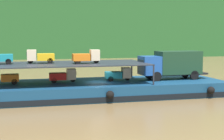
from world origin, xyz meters
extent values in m
plane|color=brown|center=(0.00, 0.00, 0.00)|extent=(400.00, 400.00, 0.00)
cube|color=#235628|center=(0.00, 71.71, 17.12)|extent=(121.92, 30.17, 34.25)
cube|color=navy|center=(0.00, 0.00, 0.75)|extent=(26.05, 8.01, 1.50)
cube|color=black|center=(0.00, -4.02, 0.35)|extent=(25.53, 0.06, 0.50)
sphere|color=black|center=(0.00, -4.23, 0.85)|extent=(0.75, 0.75, 0.75)
sphere|color=black|center=(10.42, -4.23, 0.85)|extent=(0.75, 0.75, 0.75)
cube|color=#1E4C99|center=(5.43, -0.04, 3.10)|extent=(2.08, 2.26, 2.00)
cube|color=#192833|center=(4.40, -0.08, 3.45)|extent=(0.13, 1.84, 0.60)
cube|color=#193823|center=(8.83, 0.09, 3.35)|extent=(4.88, 2.48, 2.50)
cube|color=black|center=(8.83, 0.09, 2.05)|extent=(6.85, 1.64, 0.20)
cylinder|color=black|center=(5.79, 0.98, 2.00)|extent=(1.01, 0.32, 1.00)
cylinder|color=black|center=(5.87, -1.04, 2.00)|extent=(1.01, 0.32, 1.00)
cylinder|color=black|center=(10.23, 1.15, 2.00)|extent=(1.01, 0.32, 1.00)
cylinder|color=black|center=(10.30, -0.87, 2.00)|extent=(1.01, 0.32, 1.00)
cylinder|color=#232833|center=(4.55, 3.52, 2.50)|extent=(0.16, 0.16, 2.00)
cylinder|color=#232833|center=(4.55, -3.52, 2.50)|extent=(0.16, 0.16, 2.00)
cube|color=#232833|center=(-3.80, 0.00, 3.45)|extent=(16.85, 7.21, 0.10)
cube|color=orange|center=(-9.08, 0.60, 2.13)|extent=(1.76, 1.29, 0.70)
cylinder|color=black|center=(-8.71, 1.15, 1.78)|extent=(0.57, 0.17, 0.56)
cylinder|color=black|center=(-8.66, 0.10, 1.78)|extent=(0.57, 0.17, 0.56)
cube|color=red|center=(-4.37, 0.59, 2.13)|extent=(1.74, 1.25, 0.70)
cube|color=beige|center=(-2.97, 0.55, 2.33)|extent=(0.93, 1.03, 1.10)
cube|color=#19232D|center=(-2.50, 0.53, 2.44)|extent=(0.07, 0.85, 0.38)
cylinder|color=black|center=(-2.82, 0.54, 1.78)|extent=(0.56, 0.16, 0.56)
cylinder|color=black|center=(-4.79, 0.08, 1.78)|extent=(0.56, 0.16, 0.56)
cylinder|color=black|center=(-4.75, 1.14, 1.78)|extent=(0.56, 0.16, 0.56)
cube|color=teal|center=(1.50, 0.38, 2.13)|extent=(1.75, 1.27, 0.70)
cube|color=beige|center=(2.90, 0.32, 2.33)|extent=(0.94, 1.04, 1.10)
cube|color=#19232D|center=(3.37, 0.30, 2.44)|extent=(0.08, 0.85, 0.38)
cylinder|color=black|center=(3.05, 0.32, 1.78)|extent=(0.57, 0.16, 0.56)
cylinder|color=black|center=(1.08, -0.13, 1.78)|extent=(0.57, 0.16, 0.56)
cylinder|color=black|center=(1.12, 0.93, 1.78)|extent=(0.57, 0.16, 0.56)
cube|color=teal|center=(-9.58, 0.59, 4.13)|extent=(1.76, 1.28, 0.70)
cylinder|color=black|center=(-9.21, 1.14, 3.78)|extent=(0.57, 0.17, 0.56)
cylinder|color=black|center=(-9.16, 0.08, 3.78)|extent=(0.57, 0.17, 0.56)
cube|color=gold|center=(-5.52, 0.71, 4.13)|extent=(1.75, 1.27, 0.70)
cube|color=beige|center=(-6.92, 0.76, 4.33)|extent=(0.94, 1.04, 1.10)
cube|color=#19232D|center=(-7.38, 0.78, 4.44)|extent=(0.07, 0.85, 0.38)
cylinder|color=black|center=(-7.06, 0.77, 3.78)|extent=(0.57, 0.16, 0.56)
cylinder|color=black|center=(-5.10, 1.22, 3.78)|extent=(0.57, 0.16, 0.56)
cylinder|color=black|center=(-5.14, 0.16, 3.78)|extent=(0.57, 0.16, 0.56)
cube|color=orange|center=(-2.10, -0.55, 4.13)|extent=(1.71, 1.21, 0.70)
cube|color=beige|center=(-0.70, -0.55, 4.33)|extent=(0.90, 1.00, 1.10)
cube|color=#19232D|center=(-0.23, -0.56, 4.44)|extent=(0.04, 0.85, 0.38)
cylinder|color=black|center=(-0.55, -0.56, 3.78)|extent=(0.56, 0.14, 0.56)
cylinder|color=black|center=(-2.51, -1.08, 3.78)|extent=(0.56, 0.14, 0.56)
cylinder|color=black|center=(-2.50, -0.02, 3.78)|extent=(0.56, 0.14, 0.56)
camera|label=1|loc=(-7.42, -34.26, 6.32)|focal=54.29mm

